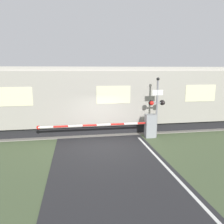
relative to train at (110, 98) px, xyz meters
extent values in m
plane|color=#475638|center=(-0.85, -3.17, -2.10)|extent=(80.00, 80.00, 0.00)
cube|color=gray|center=(-0.85, 0.00, -2.08)|extent=(36.00, 3.20, 0.03)
cube|color=#595451|center=(-0.85, -0.72, -2.02)|extent=(36.00, 0.08, 0.10)
cube|color=#595451|center=(-0.85, 0.72, -2.02)|extent=(36.00, 0.08, 0.10)
cube|color=black|center=(0.00, 0.00, -1.80)|extent=(18.60, 2.37, 0.60)
cube|color=#9E998E|center=(0.00, 0.00, 0.13)|extent=(20.22, 2.79, 3.26)
cube|color=#ADA89E|center=(0.00, 0.00, 1.88)|extent=(19.82, 2.56, 0.24)
cube|color=beige|center=(5.56, -1.40, 0.38)|extent=(2.02, 0.02, 1.04)
cube|color=beige|center=(0.00, -1.40, 0.38)|extent=(2.02, 0.02, 1.04)
cube|color=beige|center=(-5.56, -1.40, 0.38)|extent=(2.02, 0.02, 1.04)
cube|color=gray|center=(2.06, -2.13, -1.41)|extent=(0.60, 0.44, 1.38)
cylinder|color=gray|center=(2.06, -2.13, -1.22)|extent=(0.16, 0.16, 0.18)
cylinder|color=red|center=(1.67, -2.13, -1.22)|extent=(0.79, 0.11, 0.11)
cylinder|color=white|center=(0.88, -2.13, -1.22)|extent=(0.79, 0.11, 0.11)
cylinder|color=red|center=(0.09, -2.13, -1.22)|extent=(0.79, 0.11, 0.11)
cylinder|color=white|center=(-0.69, -2.13, -1.22)|extent=(0.79, 0.11, 0.11)
cylinder|color=red|center=(-1.48, -2.13, -1.22)|extent=(0.79, 0.11, 0.11)
cylinder|color=white|center=(-2.27, -2.13, -1.22)|extent=(0.79, 0.11, 0.11)
cylinder|color=red|center=(-3.05, -2.13, -1.22)|extent=(0.79, 0.11, 0.11)
cylinder|color=white|center=(-3.84, -2.13, -1.22)|extent=(0.79, 0.11, 0.11)
cylinder|color=red|center=(-4.23, -2.13, -1.22)|extent=(0.20, 0.02, 0.20)
cylinder|color=gray|center=(2.41, -2.18, -0.44)|extent=(0.11, 0.11, 3.31)
cube|color=gray|center=(2.41, -2.18, -0.04)|extent=(0.80, 0.07, 0.07)
sphere|color=red|center=(2.07, -2.23, -0.04)|extent=(0.24, 0.24, 0.24)
sphere|color=black|center=(2.75, -2.23, -0.04)|extent=(0.24, 0.24, 0.24)
cylinder|color=black|center=(2.07, -2.12, -0.04)|extent=(0.30, 0.06, 0.30)
cylinder|color=black|center=(2.75, -2.12, -0.04)|extent=(0.30, 0.06, 0.30)
cube|color=white|center=(2.41, -2.22, 0.55)|extent=(0.62, 0.02, 0.31)
sphere|color=black|center=(2.41, -2.18, 1.32)|extent=(0.18, 0.18, 0.18)
camera|label=1|loc=(-2.21, -13.98, 1.83)|focal=35.00mm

